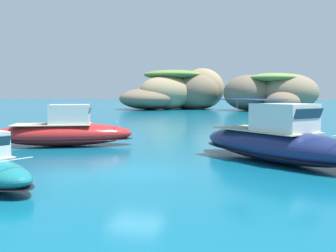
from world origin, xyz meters
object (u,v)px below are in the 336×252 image
(islet_small, at_px, (271,92))
(motorboat_navy, at_px, (276,142))
(islet_large, at_px, (177,93))
(motorboat_red, at_px, (64,132))

(islet_small, relative_size, motorboat_navy, 2.28)
(islet_large, height_order, islet_small, islet_large)
(islet_large, distance_m, motorboat_navy, 68.95)
(islet_small, distance_m, motorboat_red, 60.56)
(motorboat_navy, relative_size, motorboat_red, 0.98)
(islet_small, relative_size, motorboat_red, 2.24)
(islet_large, distance_m, islet_small, 21.28)
(islet_large, height_order, motorboat_navy, islet_large)
(motorboat_navy, bearing_deg, islet_large, 107.14)
(islet_large, relative_size, islet_small, 1.04)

